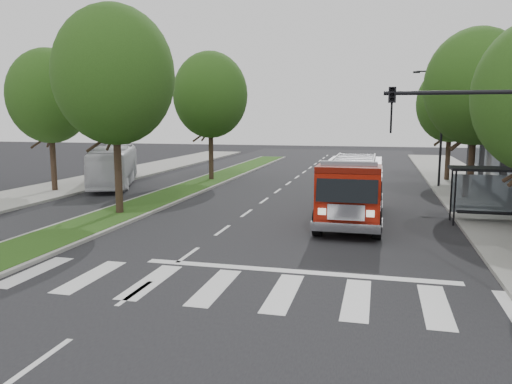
% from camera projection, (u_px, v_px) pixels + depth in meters
% --- Properties ---
extents(ground, '(140.00, 140.00, 0.00)m').
position_uv_depth(ground, '(188.00, 255.00, 17.66)').
color(ground, black).
rests_on(ground, ground).
extents(sidewalk_right, '(5.00, 80.00, 0.15)m').
position_uv_depth(sidewalk_right, '(505.00, 216.00, 24.28)').
color(sidewalk_right, gray).
rests_on(sidewalk_right, ground).
extents(sidewalk_left, '(5.00, 80.00, 0.15)m').
position_uv_depth(sidewalk_left, '(28.00, 195.00, 30.69)').
color(sidewalk_left, gray).
rests_on(sidewalk_left, ground).
extents(median, '(3.00, 50.00, 0.15)m').
position_uv_depth(median, '(202.00, 183.00, 36.35)').
color(median, gray).
rests_on(median, ground).
extents(bus_shelter, '(3.20, 1.60, 2.61)m').
position_uv_depth(bus_shelter, '(486.00, 180.00, 22.52)').
color(bus_shelter, black).
rests_on(bus_shelter, ground).
extents(tree_right_mid, '(5.60, 5.60, 9.72)m').
position_uv_depth(tree_right_mid, '(476.00, 87.00, 27.41)').
color(tree_right_mid, black).
rests_on(tree_right_mid, ground).
extents(tree_right_far, '(5.00, 5.00, 8.73)m').
position_uv_depth(tree_right_far, '(451.00, 104.00, 37.10)').
color(tree_right_far, black).
rests_on(tree_right_far, ground).
extents(tree_median_near, '(5.80, 5.80, 10.16)m').
position_uv_depth(tree_median_near, '(114.00, 75.00, 23.83)').
color(tree_median_near, black).
rests_on(tree_median_near, ground).
extents(tree_median_far, '(5.60, 5.60, 9.72)m').
position_uv_depth(tree_median_far, '(210.00, 95.00, 37.32)').
color(tree_median_far, black).
rests_on(tree_median_far, ground).
extents(tree_left_mid, '(5.20, 5.20, 9.16)m').
position_uv_depth(tree_left_mid, '(49.00, 96.00, 31.59)').
color(tree_left_mid, black).
rests_on(tree_left_mid, ground).
extents(streetlight_right_far, '(2.11, 0.20, 8.00)m').
position_uv_depth(streetlight_right_far, '(440.00, 123.00, 33.74)').
color(streetlight_right_far, black).
rests_on(streetlight_right_far, ground).
extents(fire_engine, '(2.75, 8.87, 3.07)m').
position_uv_depth(fire_engine, '(352.00, 190.00, 23.32)').
color(fire_engine, '#5E0D05').
rests_on(fire_engine, ground).
extents(city_bus, '(6.15, 10.27, 2.83)m').
position_uv_depth(city_bus, '(114.00, 166.00, 35.43)').
color(city_bus, silver).
rests_on(city_bus, ground).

